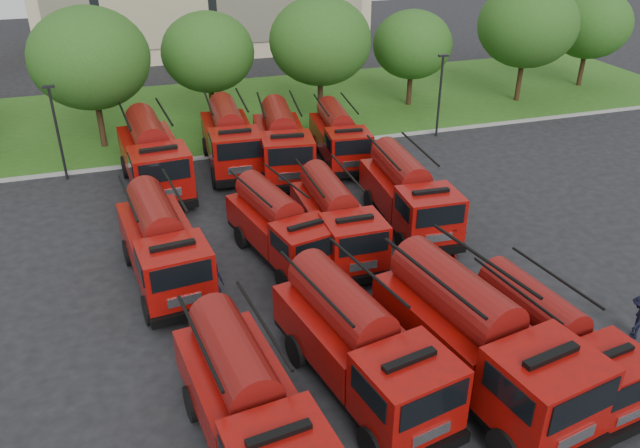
# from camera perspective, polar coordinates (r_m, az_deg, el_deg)

# --- Properties ---
(ground) EXTENTS (140.00, 140.00, 0.00)m
(ground) POSITION_cam_1_polar(r_m,az_deg,el_deg) (22.13, 3.08, -10.05)
(ground) COLOR black
(ground) RESTS_ON ground
(lawn) EXTENTS (70.00, 16.00, 0.12)m
(lawn) POSITION_cam_1_polar(r_m,az_deg,el_deg) (44.79, -8.82, 10.10)
(lawn) COLOR #244D14
(lawn) RESTS_ON ground
(curb) EXTENTS (70.00, 0.30, 0.14)m
(curb) POSITION_cam_1_polar(r_m,az_deg,el_deg) (37.25, -6.66, 6.52)
(curb) COLOR gray
(curb) RESTS_ON ground
(tree_2) EXTENTS (6.72, 6.72, 8.22)m
(tree_2) POSITION_cam_1_polar(r_m,az_deg,el_deg) (38.62, -20.31, 14.02)
(tree_2) COLOR #382314
(tree_2) RESTS_ON ground
(tree_3) EXTENTS (5.88, 5.88, 7.19)m
(tree_3) POSITION_cam_1_polar(r_m,az_deg,el_deg) (41.53, -10.21, 15.21)
(tree_3) COLOR #382314
(tree_3) RESTS_ON ground
(tree_4) EXTENTS (6.55, 6.55, 8.01)m
(tree_4) POSITION_cam_1_polar(r_m,az_deg,el_deg) (41.50, 0.03, 16.38)
(tree_4) COLOR #382314
(tree_4) RESTS_ON ground
(tree_5) EXTENTS (5.46, 5.46, 6.68)m
(tree_5) POSITION_cam_1_polar(r_m,az_deg,el_deg) (45.15, 8.45, 15.92)
(tree_5) COLOR #382314
(tree_5) RESTS_ON ground
(tree_6) EXTENTS (6.89, 6.89, 8.42)m
(tree_6) POSITION_cam_1_polar(r_m,az_deg,el_deg) (47.71, 18.46, 16.90)
(tree_6) COLOR #382314
(tree_6) RESTS_ON ground
(tree_7) EXTENTS (6.05, 6.05, 7.39)m
(tree_7) POSITION_cam_1_polar(r_m,az_deg,el_deg) (53.64, 23.49, 16.44)
(tree_7) COLOR #382314
(tree_7) RESTS_ON ground
(lamp_post_0) EXTENTS (0.60, 0.25, 5.11)m
(lamp_post_0) POSITION_cam_1_polar(r_m,az_deg,el_deg) (35.26, -22.93, 8.11)
(lamp_post_0) COLOR black
(lamp_post_0) RESTS_ON ground
(lamp_post_1) EXTENTS (0.60, 0.25, 5.11)m
(lamp_post_1) POSITION_cam_1_polar(r_m,az_deg,el_deg) (39.62, 10.93, 11.85)
(lamp_post_1) COLOR black
(lamp_post_1) RESTS_ON ground
(fire_truck_0) EXTENTS (3.28, 7.30, 3.21)m
(fire_truck_0) POSITION_cam_1_polar(r_m,az_deg,el_deg) (17.36, -6.61, -16.04)
(fire_truck_0) COLOR black
(fire_truck_0) RESTS_ON ground
(fire_truck_1) EXTENTS (3.85, 7.60, 3.31)m
(fire_truck_1) POSITION_cam_1_polar(r_m,az_deg,el_deg) (19.07, 3.59, -10.91)
(fire_truck_1) COLOR black
(fire_truck_1) RESTS_ON ground
(fire_truck_2) EXTENTS (4.06, 8.25, 3.60)m
(fire_truck_2) POSITION_cam_1_polar(r_m,az_deg,el_deg) (19.58, 14.19, -10.14)
(fire_truck_2) COLOR black
(fire_truck_2) RESTS_ON ground
(fire_truck_3) EXTENTS (3.02, 6.61, 2.90)m
(fire_truck_3) POSITION_cam_1_polar(r_m,az_deg,el_deg) (20.79, 20.29, -9.87)
(fire_truck_3) COLOR black
(fire_truck_3) RESTS_ON ground
(fire_truck_4) EXTENTS (3.25, 7.35, 3.24)m
(fire_truck_4) POSITION_cam_1_polar(r_m,az_deg,el_deg) (24.85, -14.21, -1.77)
(fire_truck_4) COLOR black
(fire_truck_4) RESTS_ON ground
(fire_truck_5) EXTENTS (3.58, 6.81, 2.95)m
(fire_truck_5) POSITION_cam_1_polar(r_m,az_deg,el_deg) (25.68, -3.68, -0.25)
(fire_truck_5) COLOR black
(fire_truck_5) RESTS_ON ground
(fire_truck_6) EXTENTS (2.50, 6.71, 3.04)m
(fire_truck_6) POSITION_cam_1_polar(r_m,az_deg,el_deg) (26.17, 1.44, 0.50)
(fire_truck_6) COLOR black
(fire_truck_6) RESTS_ON ground
(fire_truck_7) EXTENTS (2.92, 7.20, 3.22)m
(fire_truck_7) POSITION_cam_1_polar(r_m,az_deg,el_deg) (28.44, 8.03, 2.78)
(fire_truck_7) COLOR black
(fire_truck_7) RESTS_ON ground
(fire_truck_8) EXTENTS (3.37, 8.03, 3.57)m
(fire_truck_8) POSITION_cam_1_polar(r_m,az_deg,el_deg) (33.01, -15.04, 6.06)
(fire_truck_8) COLOR black
(fire_truck_8) RESTS_ON ground
(fire_truck_9) EXTENTS (3.01, 7.51, 3.36)m
(fire_truck_9) POSITION_cam_1_polar(r_m,az_deg,el_deg) (34.97, -8.23, 7.81)
(fire_truck_9) COLOR black
(fire_truck_9) RESTS_ON ground
(fire_truck_10) EXTENTS (3.54, 7.73, 3.39)m
(fire_truck_10) POSITION_cam_1_polar(r_m,az_deg,el_deg) (34.05, -3.51, 7.51)
(fire_truck_10) COLOR black
(fire_truck_10) RESTS_ON ground
(fire_truck_11) EXTENTS (2.96, 6.77, 2.99)m
(fire_truck_11) POSITION_cam_1_polar(r_m,az_deg,el_deg) (35.45, 1.74, 8.04)
(fire_truck_11) COLOR black
(fire_truck_11) RESTS_ON ground
(firefighter_3) EXTENTS (1.16, 1.11, 1.64)m
(firefighter_3) POSITION_cam_1_polar(r_m,az_deg,el_deg) (24.56, 26.66, -9.15)
(firefighter_3) COLOR black
(firefighter_3) RESTS_ON ground
(firefighter_4) EXTENTS (0.87, 0.76, 1.49)m
(firefighter_4) POSITION_cam_1_polar(r_m,az_deg,el_deg) (24.33, -9.54, -6.49)
(firefighter_4) COLOR black
(firefighter_4) RESTS_ON ground
(firefighter_5) EXTENTS (1.77, 0.89, 1.84)m
(firefighter_5) POSITION_cam_1_polar(r_m,az_deg,el_deg) (26.91, 11.72, -3.04)
(firefighter_5) COLOR #AF100D
(firefighter_5) RESTS_ON ground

